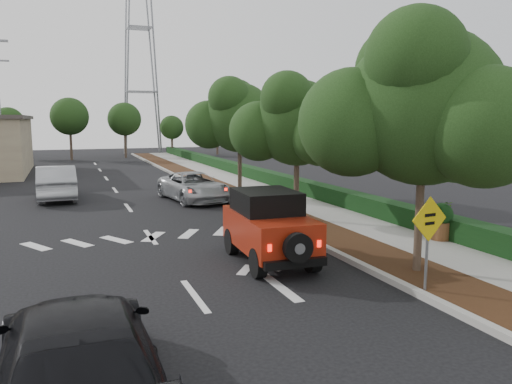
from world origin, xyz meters
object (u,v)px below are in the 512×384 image
red_jeep (267,226)px  silver_suv_ahead (194,187)px  speed_hump_sign (428,231)px  black_suv_oncoming (78,355)px

red_jeep → silver_suv_ahead: 10.87m
speed_hump_sign → black_suv_oncoming: bearing=-172.0°
red_jeep → black_suv_oncoming: bearing=-129.5°
red_jeep → speed_hump_sign: bearing=-57.2°
red_jeep → silver_suv_ahead: (0.64, 10.85, -0.31)m
red_jeep → speed_hump_sign: (2.24, -3.81, 0.47)m
black_suv_oncoming → speed_hump_sign: speed_hump_sign is taller
black_suv_oncoming → speed_hump_sign: bearing=-166.4°
silver_suv_ahead → black_suv_oncoming: 17.48m
red_jeep → silver_suv_ahead: red_jeep is taller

